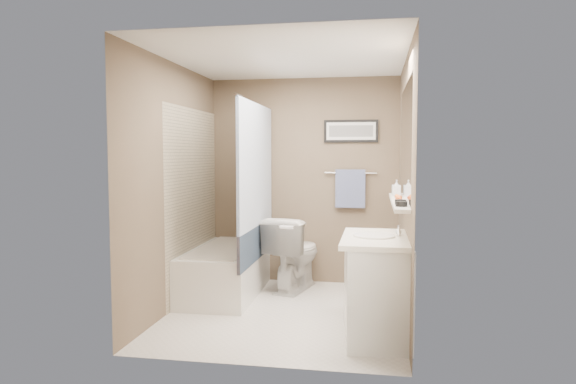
% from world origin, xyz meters
% --- Properties ---
extents(ground, '(2.50, 2.50, 0.00)m').
position_xyz_m(ground, '(0.00, 0.00, 0.00)').
color(ground, silver).
rests_on(ground, ground).
extents(ceiling, '(2.20, 2.50, 0.04)m').
position_xyz_m(ceiling, '(0.00, 0.00, 2.38)').
color(ceiling, white).
rests_on(ceiling, wall_back).
extents(wall_back, '(2.20, 0.04, 2.40)m').
position_xyz_m(wall_back, '(0.00, 1.23, 1.20)').
color(wall_back, brown).
rests_on(wall_back, ground).
extents(wall_front, '(2.20, 0.04, 2.40)m').
position_xyz_m(wall_front, '(0.00, -1.23, 1.20)').
color(wall_front, brown).
rests_on(wall_front, ground).
extents(wall_left, '(0.04, 2.50, 2.40)m').
position_xyz_m(wall_left, '(-1.08, 0.00, 1.20)').
color(wall_left, brown).
rests_on(wall_left, ground).
extents(wall_right, '(0.04, 2.50, 2.40)m').
position_xyz_m(wall_right, '(1.08, 0.00, 1.20)').
color(wall_right, brown).
rests_on(wall_right, ground).
extents(tile_surround, '(0.02, 1.55, 2.00)m').
position_xyz_m(tile_surround, '(-1.09, 0.50, 1.00)').
color(tile_surround, tan).
rests_on(tile_surround, wall_left).
extents(curtain_rod, '(0.02, 1.55, 0.02)m').
position_xyz_m(curtain_rod, '(-0.40, 0.50, 2.05)').
color(curtain_rod, silver).
rests_on(curtain_rod, wall_left).
extents(curtain_upper, '(0.03, 1.45, 1.28)m').
position_xyz_m(curtain_upper, '(-0.40, 0.50, 1.40)').
color(curtain_upper, white).
rests_on(curtain_upper, curtain_rod).
extents(curtain_lower, '(0.03, 1.45, 0.36)m').
position_xyz_m(curtain_lower, '(-0.40, 0.50, 0.58)').
color(curtain_lower, '#29384C').
rests_on(curtain_lower, curtain_rod).
extents(mirror, '(0.02, 1.60, 1.00)m').
position_xyz_m(mirror, '(1.09, -0.15, 1.62)').
color(mirror, silver).
rests_on(mirror, wall_right).
extents(shelf, '(0.12, 1.60, 0.03)m').
position_xyz_m(shelf, '(1.04, -0.15, 1.10)').
color(shelf, silver).
rests_on(shelf, wall_right).
extents(towel_bar, '(0.60, 0.02, 0.02)m').
position_xyz_m(towel_bar, '(0.55, 1.22, 1.30)').
color(towel_bar, silver).
rests_on(towel_bar, wall_back).
extents(towel, '(0.34, 0.05, 0.44)m').
position_xyz_m(towel, '(0.55, 1.20, 1.12)').
color(towel, '#7F8DB8').
rests_on(towel, towel_bar).
extents(art_frame, '(0.62, 0.02, 0.26)m').
position_xyz_m(art_frame, '(0.55, 1.23, 1.78)').
color(art_frame, black).
rests_on(art_frame, wall_back).
extents(art_mat, '(0.56, 0.00, 0.20)m').
position_xyz_m(art_mat, '(0.55, 1.22, 1.78)').
color(art_mat, white).
rests_on(art_mat, art_frame).
extents(art_image, '(0.50, 0.00, 0.13)m').
position_xyz_m(art_image, '(0.55, 1.22, 1.78)').
color(art_image, '#595959').
rests_on(art_image, art_mat).
extents(door, '(0.80, 0.02, 2.00)m').
position_xyz_m(door, '(0.55, -1.24, 1.00)').
color(door, silver).
rests_on(door, wall_front).
extents(door_handle, '(0.10, 0.02, 0.02)m').
position_xyz_m(door_handle, '(0.22, -1.19, 1.00)').
color(door_handle, silver).
rests_on(door_handle, door).
extents(bathtub, '(0.72, 1.51, 0.50)m').
position_xyz_m(bathtub, '(-0.75, 0.57, 0.25)').
color(bathtub, white).
rests_on(bathtub, ground).
extents(tub_rim, '(0.56, 1.36, 0.02)m').
position_xyz_m(tub_rim, '(-0.75, 0.57, 0.50)').
color(tub_rim, beige).
rests_on(tub_rim, bathtub).
extents(toilet, '(0.64, 0.90, 0.83)m').
position_xyz_m(toilet, '(-0.05, 0.87, 0.41)').
color(toilet, silver).
rests_on(toilet, ground).
extents(vanity, '(0.57, 0.94, 0.80)m').
position_xyz_m(vanity, '(0.85, -0.50, 0.40)').
color(vanity, white).
rests_on(vanity, ground).
extents(countertop, '(0.54, 0.96, 0.04)m').
position_xyz_m(countertop, '(0.84, -0.50, 0.82)').
color(countertop, white).
rests_on(countertop, vanity).
extents(sink_basin, '(0.34, 0.34, 0.01)m').
position_xyz_m(sink_basin, '(0.83, -0.50, 0.85)').
color(sink_basin, white).
rests_on(sink_basin, countertop).
extents(faucet_spout, '(0.02, 0.02, 0.10)m').
position_xyz_m(faucet_spout, '(1.03, -0.50, 0.89)').
color(faucet_spout, silver).
rests_on(faucet_spout, countertop).
extents(faucet_knob, '(0.05, 0.05, 0.05)m').
position_xyz_m(faucet_knob, '(1.03, -0.40, 0.87)').
color(faucet_knob, white).
rests_on(faucet_knob, countertop).
extents(candle_bowl_near, '(0.09, 0.09, 0.04)m').
position_xyz_m(candle_bowl_near, '(1.04, -0.72, 1.14)').
color(candle_bowl_near, black).
rests_on(candle_bowl_near, shelf).
extents(candle_bowl_far, '(0.09, 0.09, 0.04)m').
position_xyz_m(candle_bowl_far, '(1.04, -0.57, 1.14)').
color(candle_bowl_far, black).
rests_on(candle_bowl_far, shelf).
extents(hair_brush_front, '(0.07, 0.22, 0.04)m').
position_xyz_m(hair_brush_front, '(1.04, -0.27, 1.14)').
color(hair_brush_front, '#DF531F').
rests_on(hair_brush_front, shelf).
extents(hair_brush_back, '(0.06, 0.22, 0.04)m').
position_xyz_m(hair_brush_back, '(1.04, -0.13, 1.14)').
color(hair_brush_back, orange).
rests_on(hair_brush_back, shelf).
extents(pink_comb, '(0.04, 0.16, 0.01)m').
position_xyz_m(pink_comb, '(1.04, 0.05, 1.12)').
color(pink_comb, pink).
rests_on(pink_comb, shelf).
extents(glass_jar, '(0.08, 0.08, 0.10)m').
position_xyz_m(glass_jar, '(1.04, 0.42, 1.17)').
color(glass_jar, silver).
rests_on(glass_jar, shelf).
extents(soap_bottle, '(0.08, 0.08, 0.16)m').
position_xyz_m(soap_bottle, '(1.04, 0.26, 1.19)').
color(soap_bottle, '#999999').
rests_on(soap_bottle, shelf).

